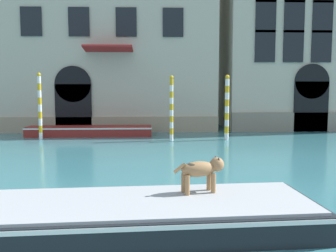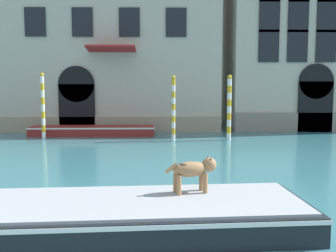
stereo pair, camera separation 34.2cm
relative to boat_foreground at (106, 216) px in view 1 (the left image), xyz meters
name	(u,v)px [view 1 (the left image)]	position (x,y,z in m)	size (l,w,h in m)	color
palazzo_right	(303,32)	(10.99, 18.90, 6.00)	(10.60, 6.13, 12.66)	#BCB29E
boat_foreground	(106,216)	(0.00, 0.00, 0.00)	(8.27, 2.89, 0.59)	black
dog_on_deck	(202,169)	(1.91, 0.57, 0.76)	(1.08, 0.51, 0.73)	#997047
boat_moored_near_palazzo	(90,131)	(-2.54, 14.46, -0.04)	(6.87, 1.46, 0.52)	maroon
mooring_pole_0	(227,107)	(4.73, 12.53, 1.36)	(0.22, 0.22, 3.32)	white
mooring_pole_1	(171,108)	(1.89, 12.41, 1.34)	(0.19, 0.19, 3.28)	white
mooring_pole_2	(40,106)	(-4.83, 13.04, 1.41)	(0.19, 0.19, 3.43)	white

